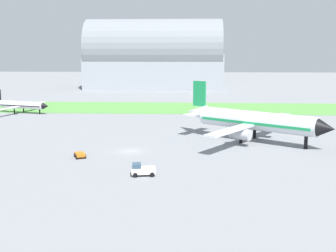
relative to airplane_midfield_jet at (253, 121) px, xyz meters
name	(u,v)px	position (x,y,z in m)	size (l,w,h in m)	color
ground_plane	(130,151)	(-24.29, -10.24, -4.31)	(600.00, 600.00, 0.00)	gray
grass_taxiway_strip	(156,108)	(-24.29, 51.44, -4.27)	(360.00, 28.00, 0.08)	#549342
airplane_midfield_jet	(253,121)	(0.00, 0.00, 0.00)	(29.31, 29.13, 11.96)	silver
airplane_taxiing_turboprop	(20,105)	(-64.27, 37.03, -1.75)	(19.64, 22.74, 6.98)	white
baggage_cart_near_gate	(80,155)	(-32.39, -15.59, -3.74)	(2.61, 2.90, 0.90)	orange
pushback_tug_midfield	(142,170)	(-20.19, -25.78, -3.39)	(3.84, 2.54, 1.95)	white
hangar_distant	(154,57)	(-31.16, 125.19, 11.33)	(67.36, 28.90, 33.99)	#9399A3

